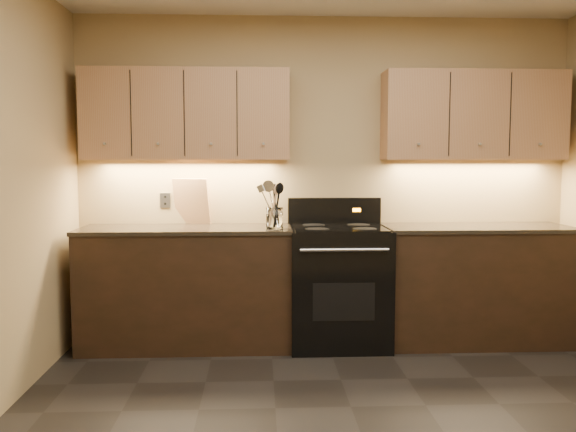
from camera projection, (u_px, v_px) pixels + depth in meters
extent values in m
cube|color=tan|center=(324.00, 178.00, 5.01)|extent=(4.00, 0.04, 2.60)
cube|color=black|center=(187.00, 289.00, 4.73)|extent=(1.60, 0.60, 0.90)
cube|color=#332B20|center=(186.00, 229.00, 4.69)|extent=(1.62, 0.62, 0.03)
cube|color=black|center=(475.00, 286.00, 4.84)|extent=(1.44, 0.60, 0.90)
cube|color=#332B20|center=(477.00, 228.00, 4.80)|extent=(1.46, 0.62, 0.03)
cube|color=black|center=(338.00, 287.00, 4.76)|extent=(0.76, 0.65, 0.92)
cube|color=black|center=(339.00, 228.00, 4.72)|extent=(0.70, 0.60, 0.01)
cube|color=black|center=(334.00, 211.00, 4.99)|extent=(0.76, 0.07, 0.22)
cube|color=orange|center=(357.00, 210.00, 4.97)|extent=(0.06, 0.00, 0.03)
cylinder|color=silver|center=(345.00, 250.00, 4.39)|extent=(0.65, 0.02, 0.02)
cube|color=black|center=(344.00, 302.00, 4.44)|extent=(0.46, 0.00, 0.28)
cylinder|color=black|center=(317.00, 229.00, 4.56)|extent=(0.18, 0.18, 0.00)
cylinder|color=black|center=(365.00, 229.00, 4.58)|extent=(0.18, 0.18, 0.00)
cylinder|color=black|center=(314.00, 225.00, 4.86)|extent=(0.18, 0.18, 0.00)
cylinder|color=black|center=(358.00, 225.00, 4.88)|extent=(0.18, 0.18, 0.00)
cube|color=#A57C52|center=(187.00, 115.00, 4.76)|extent=(1.60, 0.30, 0.70)
cube|color=#A57C52|center=(473.00, 116.00, 4.87)|extent=(1.44, 0.30, 0.70)
cube|color=#B2B5BA|center=(165.00, 200.00, 4.96)|extent=(0.08, 0.01, 0.12)
cylinder|color=white|center=(274.00, 218.00, 4.60)|extent=(0.14, 0.14, 0.16)
cylinder|color=white|center=(274.00, 228.00, 4.60)|extent=(0.13, 0.13, 0.02)
cube|color=tan|center=(192.00, 201.00, 4.93)|extent=(0.31, 0.18, 0.37)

